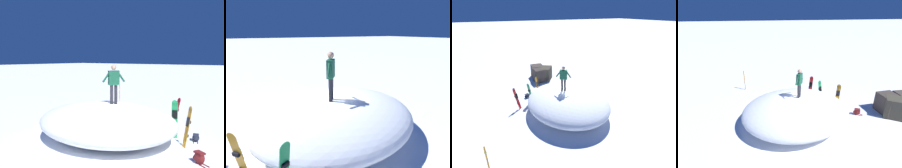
# 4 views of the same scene
# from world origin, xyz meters

# --- Properties ---
(ground) EXTENTS (240.00, 240.00, 0.00)m
(ground) POSITION_xyz_m (0.00, 0.00, 0.00)
(ground) COLOR white
(snow_mound) EXTENTS (6.83, 5.92, 1.60)m
(snow_mound) POSITION_xyz_m (-0.49, 0.54, 0.80)
(snow_mound) COLOR white
(snow_mound) RESTS_ON ground
(snowboarder_standing) EXTENTS (0.70, 0.91, 1.78)m
(snowboarder_standing) POSITION_xyz_m (-0.23, 0.75, 2.64)
(snowboarder_standing) COLOR black
(snowboarder_standing) RESTS_ON snow_mound
(snowboard_primary_upright) EXTENTS (0.39, 0.39, 1.73)m
(snowboard_primary_upright) POSITION_xyz_m (2.86, 1.68, 0.90)
(snowboard_primary_upright) COLOR orange
(snowboard_primary_upright) RESTS_ON ground
(snowboard_secondary_upright) EXTENTS (0.50, 0.52, 1.66)m
(snowboard_secondary_upright) POSITION_xyz_m (1.52, 3.71, 0.86)
(snowboard_secondary_upright) COLOR red
(snowboard_secondary_upright) RESTS_ON ground
(snowboard_tertiary_upright) EXTENTS (0.39, 0.42, 1.72)m
(snowboard_tertiary_upright) POSITION_xyz_m (1.91, 2.61, 0.89)
(snowboard_tertiary_upright) COLOR #1E8C47
(snowboard_tertiary_upright) RESTS_ON ground
(backpack_near) EXTENTS (0.65, 0.50, 0.43)m
(backpack_near) POSITION_xyz_m (3.73, 0.46, 0.22)
(backpack_near) COLOR maroon
(backpack_near) RESTS_ON ground
(backpack_far) EXTENTS (0.39, 0.59, 0.32)m
(backpack_far) POSITION_xyz_m (2.92, 2.63, 0.16)
(backpack_far) COLOR #1E2333
(backpack_far) RESTS_ON ground
(trail_marker_pole) EXTENTS (0.10, 0.10, 1.75)m
(trail_marker_pole) POSITION_xyz_m (-3.70, 6.07, 0.92)
(trail_marker_pole) COLOR orange
(trail_marker_pole) RESTS_ON ground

